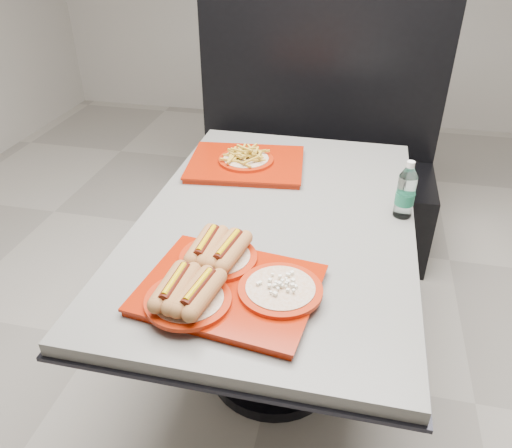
% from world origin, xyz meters
% --- Properties ---
extents(ground, '(6.00, 6.00, 0.00)m').
position_xyz_m(ground, '(0.00, 0.00, 0.00)').
color(ground, '#A09A90').
rests_on(ground, ground).
extents(diner_table, '(0.92, 1.42, 0.75)m').
position_xyz_m(diner_table, '(0.00, 0.00, 0.58)').
color(diner_table, black).
rests_on(diner_table, ground).
extents(booth_bench, '(1.30, 0.57, 1.35)m').
position_xyz_m(booth_bench, '(0.00, 1.09, 0.40)').
color(booth_bench, black).
rests_on(booth_bench, ground).
extents(tray_near, '(0.50, 0.43, 0.10)m').
position_xyz_m(tray_near, '(-0.07, -0.42, 0.79)').
color(tray_near, '#901803').
rests_on(tray_near, diner_table).
extents(tray_far, '(0.49, 0.40, 0.09)m').
position_xyz_m(tray_far, '(-0.19, 0.34, 0.78)').
color(tray_far, '#901803').
rests_on(tray_far, diner_table).
extents(water_bottle, '(0.06, 0.06, 0.20)m').
position_xyz_m(water_bottle, '(0.41, 0.09, 0.84)').
color(water_bottle, silver).
rests_on(water_bottle, diner_table).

